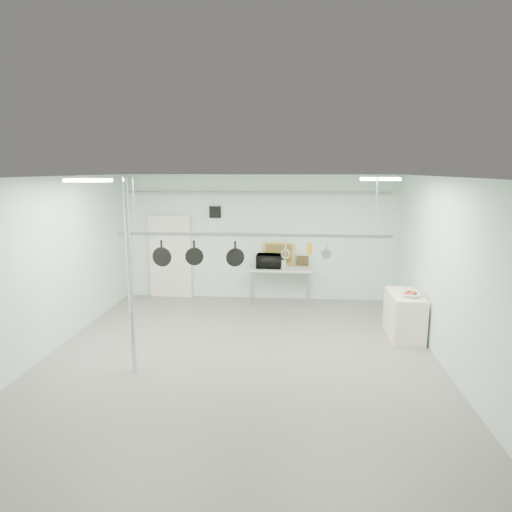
# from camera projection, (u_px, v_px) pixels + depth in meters

# --- Properties ---
(floor) EXTENTS (8.00, 8.00, 0.00)m
(floor) POSITION_uv_depth(u_px,v_px,m) (240.00, 360.00, 8.10)
(floor) COLOR gray
(floor) RESTS_ON ground
(ceiling) EXTENTS (7.00, 8.00, 0.02)m
(ceiling) POSITION_uv_depth(u_px,v_px,m) (239.00, 178.00, 7.50)
(ceiling) COLOR silver
(ceiling) RESTS_ON back_wall
(back_wall) EXTENTS (7.00, 0.02, 3.20)m
(back_wall) POSITION_uv_depth(u_px,v_px,m) (258.00, 238.00, 11.70)
(back_wall) COLOR silver
(back_wall) RESTS_ON floor
(right_wall) EXTENTS (0.02, 8.00, 3.20)m
(right_wall) POSITION_uv_depth(u_px,v_px,m) (449.00, 276.00, 7.51)
(right_wall) COLOR silver
(right_wall) RESTS_ON floor
(door) EXTENTS (1.10, 0.10, 2.20)m
(door) POSITION_uv_depth(u_px,v_px,m) (170.00, 258.00, 11.95)
(door) COLOR silver
(door) RESTS_ON floor
(wall_vent) EXTENTS (0.30, 0.04, 0.30)m
(wall_vent) POSITION_uv_depth(u_px,v_px,m) (215.00, 212.00, 11.65)
(wall_vent) COLOR black
(wall_vent) RESTS_ON back_wall
(conduit_pipe) EXTENTS (6.60, 0.07, 0.07)m
(conduit_pipe) POSITION_uv_depth(u_px,v_px,m) (258.00, 193.00, 11.40)
(conduit_pipe) COLOR gray
(conduit_pipe) RESTS_ON back_wall
(chrome_pole) EXTENTS (0.08, 0.08, 3.20)m
(chrome_pole) POSITION_uv_depth(u_px,v_px,m) (130.00, 278.00, 7.35)
(chrome_pole) COLOR silver
(chrome_pole) RESTS_ON floor
(prep_table) EXTENTS (1.60, 0.70, 0.91)m
(prep_table) POSITION_uv_depth(u_px,v_px,m) (280.00, 270.00, 11.41)
(prep_table) COLOR #9DB9AB
(prep_table) RESTS_ON floor
(side_cabinet) EXTENTS (0.60, 1.20, 0.90)m
(side_cabinet) POSITION_uv_depth(u_px,v_px,m) (404.00, 315.00, 9.12)
(side_cabinet) COLOR silver
(side_cabinet) RESTS_ON floor
(pot_rack) EXTENTS (4.80, 0.06, 1.00)m
(pot_rack) POSITION_uv_depth(u_px,v_px,m) (252.00, 233.00, 7.96)
(pot_rack) COLOR #B7B7BC
(pot_rack) RESTS_ON ceiling
(light_panel_left) EXTENTS (0.65, 0.30, 0.05)m
(light_panel_left) POSITION_uv_depth(u_px,v_px,m) (88.00, 180.00, 6.91)
(light_panel_left) COLOR white
(light_panel_left) RESTS_ON ceiling
(light_panel_right) EXTENTS (0.65, 0.30, 0.05)m
(light_panel_right) POSITION_uv_depth(u_px,v_px,m) (380.00, 179.00, 7.89)
(light_panel_right) COLOR white
(light_panel_right) RESTS_ON ceiling
(microwave) EXTENTS (0.64, 0.46, 0.34)m
(microwave) POSITION_uv_depth(u_px,v_px,m) (269.00, 261.00, 11.36)
(microwave) COLOR black
(microwave) RESTS_ON prep_table
(coffee_canister) EXTENTS (0.18, 0.18, 0.22)m
(coffee_canister) POSITION_uv_depth(u_px,v_px,m) (283.00, 263.00, 11.37)
(coffee_canister) COLOR silver
(coffee_canister) RESTS_ON prep_table
(painting_large) EXTENTS (0.78, 0.15, 0.58)m
(painting_large) POSITION_uv_depth(u_px,v_px,m) (279.00, 254.00, 11.65)
(painting_large) COLOR gold
(painting_large) RESTS_ON prep_table
(painting_small) EXTENTS (0.31, 0.10, 0.25)m
(painting_small) POSITION_uv_depth(u_px,v_px,m) (303.00, 261.00, 11.63)
(painting_small) COLOR #372813
(painting_small) RESTS_ON prep_table
(fruit_bowl) EXTENTS (0.43, 0.43, 0.09)m
(fruit_bowl) POSITION_uv_depth(u_px,v_px,m) (411.00, 295.00, 8.80)
(fruit_bowl) COLOR white
(fruit_bowl) RESTS_ON side_cabinet
(skillet_left) EXTENTS (0.36, 0.08, 0.49)m
(skillet_left) POSITION_uv_depth(u_px,v_px,m) (162.00, 254.00, 8.17)
(skillet_left) COLOR black
(skillet_left) RESTS_ON pot_rack
(skillet_mid) EXTENTS (0.33, 0.12, 0.46)m
(skillet_mid) POSITION_uv_depth(u_px,v_px,m) (194.00, 253.00, 8.11)
(skillet_mid) COLOR black
(skillet_mid) RESTS_ON pot_rack
(skillet_right) EXTENTS (0.33, 0.17, 0.46)m
(skillet_right) POSITION_uv_depth(u_px,v_px,m) (235.00, 254.00, 8.05)
(skillet_right) COLOR black
(skillet_right) RESTS_ON pot_rack
(whisk) EXTENTS (0.19, 0.19, 0.29)m
(whisk) POSITION_uv_depth(u_px,v_px,m) (286.00, 250.00, 7.96)
(whisk) COLOR #B2B2B7
(whisk) RESTS_ON pot_rack
(grater) EXTENTS (0.09, 0.04, 0.22)m
(grater) POSITION_uv_depth(u_px,v_px,m) (310.00, 248.00, 7.92)
(grater) COLOR gold
(grater) RESTS_ON pot_rack
(saucepan) EXTENTS (0.18, 0.11, 0.30)m
(saucepan) POSITION_uv_depth(u_px,v_px,m) (326.00, 251.00, 7.90)
(saucepan) COLOR #B8B9BD
(saucepan) RESTS_ON pot_rack
(fruit_cluster) EXTENTS (0.24, 0.24, 0.09)m
(fruit_cluster) POSITION_uv_depth(u_px,v_px,m) (411.00, 293.00, 8.79)
(fruit_cluster) COLOR #B61024
(fruit_cluster) RESTS_ON fruit_bowl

